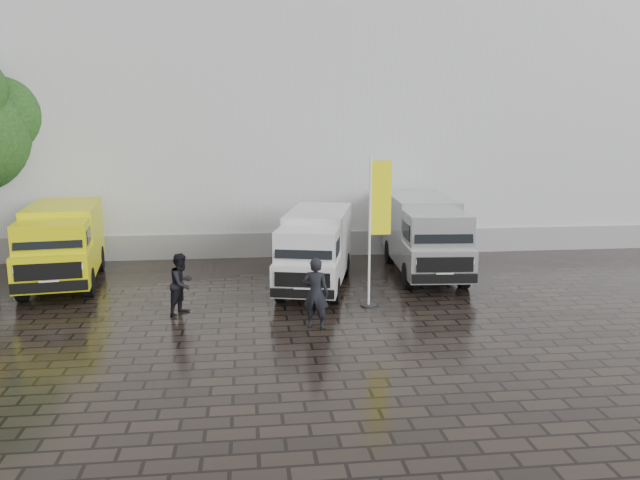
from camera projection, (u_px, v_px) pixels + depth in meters
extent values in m
plane|color=black|center=(351.00, 313.00, 18.09)|extent=(120.00, 120.00, 0.00)
cube|color=silver|center=(339.00, 111.00, 32.81)|extent=(44.00, 16.00, 12.00)
cube|color=gray|center=(367.00, 243.00, 25.98)|extent=(44.00, 0.15, 1.00)
cylinder|color=black|center=(369.00, 305.00, 18.82)|extent=(0.50, 0.50, 0.04)
cylinder|color=white|center=(370.00, 232.00, 18.40)|extent=(0.07, 0.07, 4.54)
cube|color=#FFFC0D|center=(381.00, 198.00, 18.25)|extent=(0.60, 0.03, 2.18)
cube|color=black|center=(451.00, 243.00, 25.89)|extent=(0.71, 0.71, 1.02)
imported|color=black|center=(316.00, 293.00, 16.62)|extent=(0.82, 0.68, 1.94)
imported|color=black|center=(182.00, 284.00, 17.90)|extent=(1.02, 1.09, 1.78)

